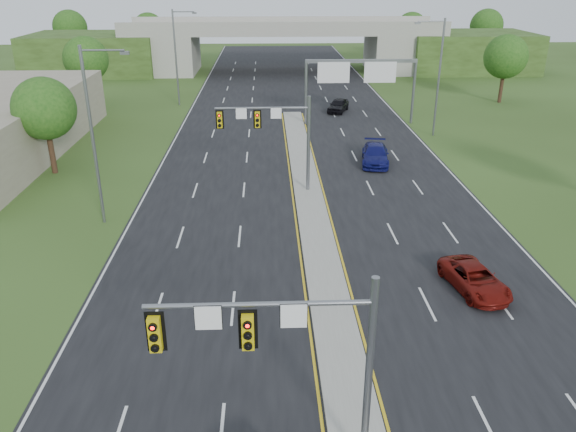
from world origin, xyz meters
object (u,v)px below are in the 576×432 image
Objects in this scene: car_far_b at (375,155)px; signal_mast_near at (294,348)px; car_far_c at (338,105)px; signal_mast_far at (276,129)px; overpass at (284,49)px; sign_gantry at (359,74)px; car_far_a at (475,279)px.

signal_mast_near is at bearing -95.90° from car_far_b.
signal_mast_near reaches higher than car_far_c.
signal_mast_far reaches higher than car_far_b.
signal_mast_far is at bearing -85.09° from car_far_c.
overpass is 15.07× the size of car_far_b.
signal_mast_far is at bearing -114.11° from sign_gantry.
sign_gantry is at bearing 65.89° from signal_mast_far.
signal_mast_far is 1.32× the size of car_far_b.
signal_mast_far is 55.13m from overpass.
car_far_c is at bearing 81.46° from signal_mast_near.
signal_mast_near is 0.09× the size of overpass.
car_far_a is (9.63, 10.76, -4.07)m from signal_mast_near.
signal_mast_far is 27.09m from car_far_c.
signal_mast_near is 15.01m from car_far_a.
sign_gantry is at bearing -55.40° from car_far_c.
sign_gantry reaches higher than car_far_b.
car_far_a is 20.69m from car_far_b.
signal_mast_near is 32.75m from car_far_b.
sign_gantry is 2.54× the size of car_far_a.
car_far_b is (-0.57, -13.58, -4.45)m from sign_gantry.
sign_gantry is 7.36m from car_far_c.
car_far_c is at bearing 73.49° from signal_mast_far.
sign_gantry is at bearing 80.26° from car_far_a.
sign_gantry is (8.95, 44.99, 0.51)m from signal_mast_near.
sign_gantry is 0.14× the size of overpass.
signal_mast_near is 1.59× the size of car_far_c.
signal_mast_near is at bearing -101.25° from sign_gantry.
overpass is (-6.68, 35.08, -1.69)m from sign_gantry.
sign_gantry is 2.18× the size of car_far_b.
car_far_c is (-2.02, 39.93, 0.12)m from car_far_a.
overpass is at bearing 100.79° from sign_gantry.
car_far_b is (8.38, 6.41, -3.94)m from signal_mast_far.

